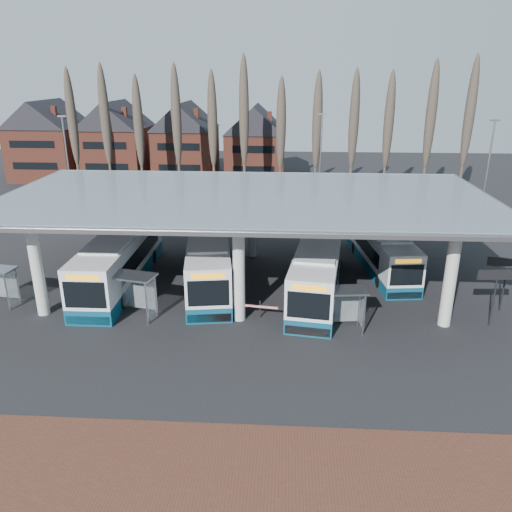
# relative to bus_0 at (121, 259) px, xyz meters

# --- Properties ---
(ground) EXTENTS (140.00, 140.00, 0.00)m
(ground) POSITION_rel_bus_0_xyz_m (8.73, -7.62, -1.70)
(ground) COLOR black
(ground) RESTS_ON ground
(station_canopy) EXTENTS (32.00, 16.00, 6.34)m
(station_canopy) POSITION_rel_bus_0_xyz_m (8.73, 0.38, 3.98)
(station_canopy) COLOR #B8B8B3
(station_canopy) RESTS_ON ground
(poplar_row) EXTENTS (45.10, 1.10, 14.50)m
(poplar_row) POSITION_rel_bus_0_xyz_m (8.73, 25.38, 7.07)
(poplar_row) COLOR #473D33
(poplar_row) RESTS_ON ground
(townhouse_row) EXTENTS (36.80, 10.30, 12.25)m
(townhouse_row) POSITION_rel_bus_0_xyz_m (-7.02, 36.38, 4.24)
(townhouse_row) COLOR brown
(townhouse_row) RESTS_ON ground
(lamp_post_a) EXTENTS (0.80, 0.16, 10.17)m
(lamp_post_a) POSITION_rel_bus_0_xyz_m (-9.27, 14.38, 3.63)
(lamp_post_a) COLOR slate
(lamp_post_a) RESTS_ON ground
(lamp_post_b) EXTENTS (0.80, 0.16, 10.17)m
(lamp_post_b) POSITION_rel_bus_0_xyz_m (14.73, 18.38, 3.63)
(lamp_post_b) COLOR slate
(lamp_post_b) RESTS_ON ground
(lamp_post_c) EXTENTS (0.80, 0.16, 10.17)m
(lamp_post_c) POSITION_rel_bus_0_xyz_m (28.73, 12.38, 3.63)
(lamp_post_c) COLOR slate
(lamp_post_c) RESTS_ON ground
(bus_0) EXTENTS (2.88, 13.02, 3.61)m
(bus_0) POSITION_rel_bus_0_xyz_m (0.00, 0.00, 0.00)
(bus_0) COLOR silver
(bus_0) RESTS_ON ground
(bus_1) EXTENTS (4.55, 13.06, 3.56)m
(bus_1) POSITION_rel_bus_0_xyz_m (6.10, 0.56, -0.03)
(bus_1) COLOR silver
(bus_1) RESTS_ON ground
(bus_2) EXTENTS (4.45, 12.82, 3.49)m
(bus_2) POSITION_rel_bus_0_xyz_m (13.60, -0.77, -0.06)
(bus_2) COLOR silver
(bus_2) RESTS_ON ground
(bus_3) EXTENTS (3.71, 11.60, 3.17)m
(bus_3) POSITION_rel_bus_0_xyz_m (18.50, 3.85, -0.21)
(bus_3) COLOR silver
(bus_3) RESTS_ON ground
(shelter_1) EXTENTS (3.21, 2.08, 2.75)m
(shelter_1) POSITION_rel_bus_0_xyz_m (2.35, -5.06, 0.30)
(shelter_1) COLOR gray
(shelter_1) RESTS_ON ground
(shelter_2) EXTENTS (2.93, 1.70, 2.60)m
(shelter_2) POSITION_rel_bus_0_xyz_m (14.53, -6.12, 0.19)
(shelter_2) COLOR gray
(shelter_2) RESTS_ON ground
(info_sign_0) EXTENTS (2.35, 0.27, 3.49)m
(info_sign_0) POSITION_rel_bus_0_xyz_m (23.36, -5.04, 1.23)
(info_sign_0) COLOR black
(info_sign_0) RESTS_ON ground
(info_sign_1) EXTENTS (2.24, 0.84, 3.44)m
(info_sign_1) POSITION_rel_bus_0_xyz_m (24.74, -3.03, 1.19)
(info_sign_1) COLOR black
(info_sign_1) RESTS_ON ground
(barrier) EXTENTS (2.18, 0.73, 1.09)m
(barrier) POSITION_rel_bus_0_xyz_m (9.94, -5.17, -0.85)
(barrier) COLOR black
(barrier) RESTS_ON ground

